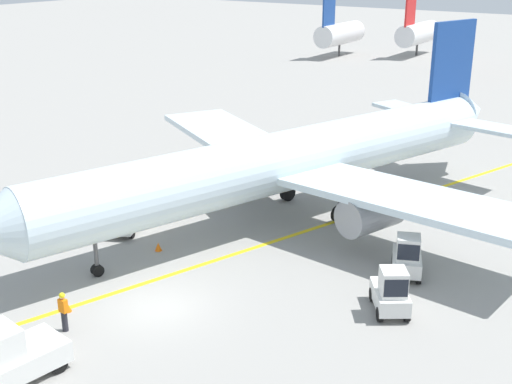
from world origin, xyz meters
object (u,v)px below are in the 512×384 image
baggage_tug_by_cargo_door (391,293)px  safety_cone_wingtip_left (104,174)px  belt_loader_forward_hold (128,214)px  ground_crew_marshaller (64,310)px  safety_cone_nose_right (67,307)px  airliner (294,159)px  pushback_tug (7,357)px  safety_cone_nose_left (158,247)px  baggage_tug_near_wing (407,257)px

baggage_tug_by_cargo_door → safety_cone_wingtip_left: size_ratio=6.16×
belt_loader_forward_hold → ground_crew_marshaller: (5.51, -9.21, 0.13)m
safety_cone_nose_right → airliner: bearing=81.0°
baggage_tug_by_cargo_door → safety_cone_nose_right: (-11.22, -7.56, -0.71)m
pushback_tug → baggage_tug_by_cargo_door: 15.04m
belt_loader_forward_hold → safety_cone_nose_right: size_ratio=11.47×
belt_loader_forward_hold → safety_cone_wingtip_left: 9.16m
safety_cone_nose_left → safety_cone_wingtip_left: size_ratio=1.00×
pushback_tug → ground_crew_marshaller: (-1.01, 3.36, -0.08)m
safety_cone_nose_left → safety_cone_nose_right: same height
safety_cone_nose_right → safety_cone_wingtip_left: same height
baggage_tug_near_wing → baggage_tug_by_cargo_door: 3.65m
baggage_tug_by_cargo_door → belt_loader_forward_hold: 15.62m
ground_crew_marshaller → safety_cone_nose_left: size_ratio=3.86×
airliner → ground_crew_marshaller: (-1.17, -15.57, -2.51)m
safety_cone_nose_left → safety_cone_nose_right: 6.77m
ground_crew_marshaller → safety_cone_nose_right: size_ratio=3.86×
belt_loader_forward_hold → safety_cone_nose_right: belt_loader_forward_hold is taller
pushback_tug → safety_cone_nose_right: 4.97m
safety_cone_nose_left → safety_cone_nose_right: (0.95, -6.71, 0.00)m
baggage_tug_by_cargo_door → ground_crew_marshaller: baggage_tug_by_cargo_door is taller
ground_crew_marshaller → safety_cone_nose_left: 8.08m
airliner → safety_cone_wingtip_left: size_ratio=78.36×
ground_crew_marshaller → pushback_tug: bearing=-73.3°
baggage_tug_near_wing → baggage_tug_by_cargo_door: (0.76, -3.58, 0.00)m
safety_cone_wingtip_left → baggage_tug_by_cargo_door: bearing=-14.2°
baggage_tug_near_wing → belt_loader_forward_hold: (-14.86, -3.00, -0.15)m
pushback_tug → ground_crew_marshaller: size_ratio=2.26×
baggage_tug_by_cargo_door → safety_cone_nose_left: (-12.17, -0.85, -0.71)m
belt_loader_forward_hold → ground_crew_marshaller: 10.73m
belt_loader_forward_hold → ground_crew_marshaller: bearing=-59.1°
belt_loader_forward_hold → safety_cone_wingtip_left: bearing=144.8°
baggage_tug_by_cargo_door → baggage_tug_near_wing: bearing=101.9°
airliner → baggage_tug_by_cargo_door: airliner is taller
ground_crew_marshaller → safety_cone_wingtip_left: size_ratio=3.86×
belt_loader_forward_hold → ground_crew_marshaller: size_ratio=2.97×
belt_loader_forward_hold → safety_cone_wingtip_left: (-7.47, 5.27, -0.56)m
baggage_tug_near_wing → baggage_tug_by_cargo_door: size_ratio=1.00×
airliner → safety_cone_nose_right: 15.02m
baggage_tug_by_cargo_door → safety_cone_nose_left: 12.22m
baggage_tug_by_cargo_door → safety_cone_nose_right: size_ratio=6.16×
baggage_tug_near_wing → safety_cone_nose_left: baggage_tug_near_wing is taller
airliner → baggage_tug_near_wing: 9.19m
airliner → belt_loader_forward_hold: (-6.67, -6.36, -2.64)m
ground_crew_marshaller → baggage_tug_by_cargo_door: bearing=40.5°
baggage_tug_near_wing → safety_cone_nose_left: size_ratio=6.18×
baggage_tug_by_cargo_door → pushback_tug: bearing=-127.2°
pushback_tug → baggage_tug_near_wing: pushback_tug is taller
airliner → baggage_tug_near_wing: airliner is taller
airliner → safety_cone_nose_left: bearing=-112.5°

